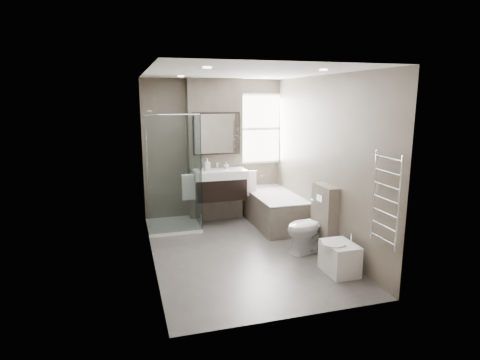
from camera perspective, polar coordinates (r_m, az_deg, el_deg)
name	(u,v)px	position (r m, az deg, el deg)	size (l,w,h in m)	color
room	(242,166)	(5.74, 0.33, 1.95)	(2.70, 3.90, 2.70)	#4F4B49
vanity_pier	(215,151)	(7.44, -3.60, 4.19)	(1.00, 0.25, 2.60)	#645B4F
vanity	(220,184)	(7.20, -2.92, -0.58)	(0.95, 0.47, 0.66)	black
mirror_cabinet	(217,134)	(7.24, -3.34, 6.61)	(0.86, 0.08, 0.76)	black
towel_left	(189,187)	(7.08, -7.30, -1.04)	(0.24, 0.06, 0.44)	white
towel_right	(250,184)	(7.33, 1.37, -0.50)	(0.24, 0.06, 0.44)	white
shower_enclosure	(179,202)	(7.05, -8.71, -3.04)	(0.90, 0.90, 2.00)	white
bathtub	(274,208)	(7.27, 4.84, -3.94)	(0.75, 1.60, 0.57)	#645B4F
window	(259,129)	(7.74, 2.76, 7.29)	(0.98, 0.06, 1.33)	white
toilet	(309,227)	(6.09, 9.85, -6.58)	(0.43, 0.75, 0.76)	white
cistern_box	(324,218)	(6.16, 11.90, -5.28)	(0.19, 0.55, 1.00)	#645B4F
bidet	(339,257)	(5.50, 13.94, -10.63)	(0.44, 0.51, 0.53)	white
towel_radiator	(386,199)	(4.92, 20.03, -2.60)	(0.03, 0.49, 1.10)	silver
soap_bottle_a	(207,164)	(7.09, -4.69, 2.22)	(0.10, 0.10, 0.21)	white
soap_bottle_b	(226,165)	(7.28, -1.98, 2.12)	(0.09, 0.09, 0.12)	white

